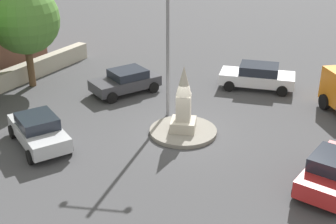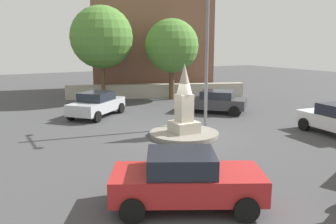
% 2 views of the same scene
% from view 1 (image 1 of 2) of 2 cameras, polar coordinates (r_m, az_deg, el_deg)
% --- Properties ---
extents(ground_plane, '(80.00, 80.00, 0.00)m').
position_cam_1_polar(ground_plane, '(21.89, 1.93, -2.68)').
color(ground_plane, '#424244').
extents(traffic_island, '(3.27, 3.27, 0.20)m').
position_cam_1_polar(traffic_island, '(21.85, 1.93, -2.46)').
color(traffic_island, gray).
rests_on(traffic_island, ground).
extents(monument, '(1.17, 1.17, 3.23)m').
position_cam_1_polar(monument, '(21.22, 1.99, 1.06)').
color(monument, '#B2AA99').
rests_on(monument, traffic_island).
extents(streetlamp, '(2.72, 0.28, 7.92)m').
position_cam_1_polar(streetlamp, '(22.19, -0.03, 10.83)').
color(streetlamp, slate).
rests_on(streetlamp, ground).
extents(car_red_parked_right, '(3.39, 4.32, 1.52)m').
position_cam_1_polar(car_red_parked_right, '(18.53, 20.22, -7.04)').
color(car_red_parked_right, '#B22323').
rests_on(car_red_parked_right, ground).
extents(car_silver_waiting, '(3.94, 4.18, 1.48)m').
position_cam_1_polar(car_silver_waiting, '(21.29, -16.11, -2.24)').
color(car_silver_waiting, '#B7BABF').
rests_on(car_silver_waiting, ground).
extents(car_dark_grey_near_island, '(4.14, 4.02, 1.39)m').
position_cam_1_polar(car_dark_grey_near_island, '(26.50, -5.35, 3.95)').
color(car_dark_grey_near_island, '#38383D').
rests_on(car_dark_grey_near_island, ground).
extents(car_white_passing, '(4.55, 2.45, 1.50)m').
position_cam_1_polar(car_white_passing, '(27.54, 11.27, 4.49)').
color(car_white_passing, silver).
rests_on(car_white_passing, ground).
extents(stone_boundary_wall, '(5.86, 13.52, 1.09)m').
position_cam_1_polar(stone_boundary_wall, '(28.80, -19.74, 3.87)').
color(stone_boundary_wall, '#B2AA99').
rests_on(stone_boundary_wall, ground).
extents(tree_mid_cluster, '(4.09, 4.09, 6.17)m').
position_cam_1_polar(tree_mid_cluster, '(27.78, -17.75, 11.13)').
color(tree_mid_cluster, brown).
rests_on(tree_mid_cluster, ground).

